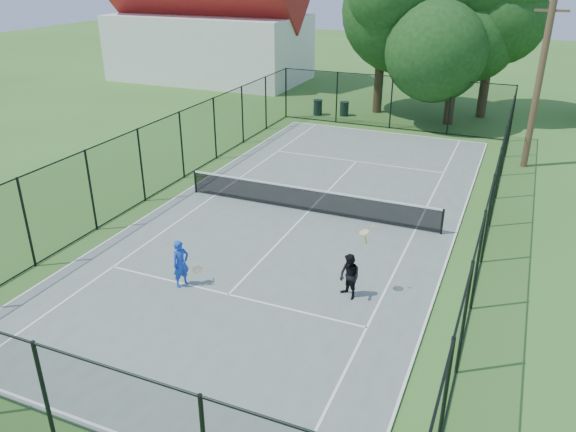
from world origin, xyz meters
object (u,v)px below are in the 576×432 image
at_px(utility_pole, 539,84).
at_px(player_blue, 181,264).
at_px(trash_bin_left, 318,107).
at_px(trash_bin_right, 344,109).
at_px(player_black, 350,276).
at_px(tennis_net, 309,199).

bearing_deg(utility_pole, player_blue, -119.94).
bearing_deg(utility_pole, trash_bin_left, 156.71).
relative_size(trash_bin_right, player_black, 0.41).
height_order(player_blue, player_black, player_black).
height_order(tennis_net, trash_bin_right, tennis_net).
xyz_separation_m(trash_bin_right, player_blue, (1.80, -21.23, 0.34)).
bearing_deg(trash_bin_left, tennis_net, -71.13).
distance_m(trash_bin_left, player_black, 21.08).
bearing_deg(tennis_net, trash_bin_left, 108.87).
relative_size(trash_bin_left, player_blue, 0.66).
bearing_deg(trash_bin_left, trash_bin_right, 16.52).
bearing_deg(tennis_net, player_black, -58.06).
xyz_separation_m(tennis_net, utility_pole, (7.41, 9.00, 3.29)).
distance_m(player_blue, player_black, 4.90).
relative_size(tennis_net, player_blue, 6.95).
bearing_deg(trash_bin_right, trash_bin_left, -163.48).
xyz_separation_m(tennis_net, player_black, (3.22, -5.17, 0.16)).
distance_m(trash_bin_left, trash_bin_right, 1.65).
relative_size(tennis_net, trash_bin_right, 11.47).
height_order(utility_pole, player_blue, utility_pole).
bearing_deg(tennis_net, utility_pole, 50.53).
distance_m(tennis_net, utility_pole, 12.11).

